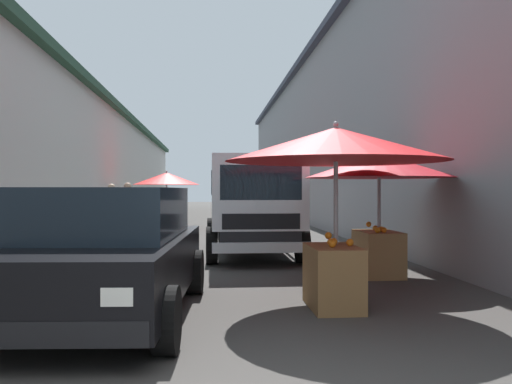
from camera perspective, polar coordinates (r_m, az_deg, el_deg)
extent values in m
plane|color=#3D3A38|center=(15.67, -4.40, -4.96)|extent=(90.00, 90.00, 0.00)
cube|color=gray|center=(19.45, 17.62, 6.02)|extent=(49.50, 7.00, 6.77)
cube|color=#383D4C|center=(20.10, 17.64, 16.01)|extent=(49.80, 7.50, 0.24)
cylinder|color=#9E9EA3|center=(8.80, 13.29, -2.45)|extent=(0.06, 0.06, 2.02)
cone|color=red|center=(8.80, 13.30, 2.83)|extent=(2.45, 2.45, 0.40)
sphere|color=#9E9EA3|center=(8.82, 13.30, 4.39)|extent=(0.07, 0.07, 0.07)
cube|color=#9E7547|center=(8.93, 13.19, -6.55)|extent=(0.99, 0.63, 0.74)
sphere|color=orange|center=(8.58, 13.82, -4.06)|extent=(0.09, 0.09, 0.09)
sphere|color=orange|center=(8.82, 13.40, -3.94)|extent=(0.09, 0.09, 0.09)
sphere|color=orange|center=(9.11, 12.20, -3.47)|extent=(0.09, 0.09, 0.09)
sphere|color=orange|center=(8.99, 12.91, -3.86)|extent=(0.09, 0.09, 0.09)
sphere|color=orange|center=(8.75, 13.61, -3.97)|extent=(0.09, 0.09, 0.09)
sphere|color=orange|center=(8.53, 13.14, -4.08)|extent=(0.09, 0.09, 0.09)
cylinder|color=#9E9EA3|center=(19.05, -9.75, -0.95)|extent=(0.06, 0.06, 2.05)
cone|color=red|center=(19.05, -9.75, 1.46)|extent=(2.38, 2.38, 0.44)
sphere|color=#9E9EA3|center=(19.06, -9.75, 2.25)|extent=(0.07, 0.07, 0.07)
cube|color=olive|center=(19.11, -10.16, -2.84)|extent=(0.95, 0.78, 0.79)
sphere|color=orange|center=(18.83, -10.08, -1.38)|extent=(0.09, 0.09, 0.09)
sphere|color=orange|center=(19.20, -10.58, -1.51)|extent=(0.09, 0.09, 0.09)
sphere|color=orange|center=(19.35, -10.33, -1.50)|extent=(0.09, 0.09, 0.09)
sphere|color=orange|center=(18.83, -9.75, -1.55)|extent=(0.09, 0.09, 0.09)
sphere|color=orange|center=(19.16, -10.88, -1.51)|extent=(0.09, 0.09, 0.09)
sphere|color=orange|center=(18.86, -10.18, -1.54)|extent=(0.09, 0.09, 0.09)
cylinder|color=#9E9EA3|center=(6.61, 8.72, -2.54)|extent=(0.06, 0.06, 2.21)
cone|color=red|center=(6.63, 8.72, 5.17)|extent=(2.79, 2.79, 0.43)
sphere|color=#9E9EA3|center=(6.66, 8.72, 7.36)|extent=(0.07, 0.07, 0.07)
cube|color=olive|center=(6.43, 8.40, -9.17)|extent=(0.97, 0.57, 0.75)
sphere|color=orange|center=(6.44, 8.49, -5.40)|extent=(0.09, 0.09, 0.09)
sphere|color=orange|center=(6.19, 8.33, -5.63)|extent=(0.09, 0.09, 0.09)
sphere|color=orange|center=(6.39, 10.22, -5.45)|extent=(0.09, 0.09, 0.09)
sphere|color=orange|center=(6.67, 7.91, -4.74)|extent=(0.09, 0.09, 0.09)
sphere|color=orange|center=(6.39, 8.18, -5.44)|extent=(0.09, 0.09, 0.09)
cube|color=black|center=(6.09, -15.99, -7.84)|extent=(4.00, 1.96, 0.64)
cube|color=#19232D|center=(6.18, -15.65, -2.14)|extent=(2.43, 1.66, 0.56)
cube|color=black|center=(4.35, -22.56, -14.11)|extent=(0.20, 1.65, 0.20)
cube|color=silver|center=(4.10, -14.88, -10.98)|extent=(0.08, 0.24, 0.14)
cylinder|color=black|center=(4.70, -9.74, -13.64)|extent=(0.61, 0.24, 0.60)
cylinder|color=black|center=(7.28, -6.66, -8.65)|extent=(0.61, 0.24, 0.60)
cylinder|color=black|center=(7.63, -19.77, -8.25)|extent=(0.61, 0.24, 0.60)
cube|color=black|center=(11.71, -0.56, -4.28)|extent=(4.80, 1.47, 0.36)
cube|color=silver|center=(10.05, 0.15, -0.01)|extent=(1.54, 1.75, 1.40)
cube|color=#19232D|center=(9.31, 0.55, 1.05)|extent=(0.06, 1.47, 0.63)
cube|color=#19232D|center=(10.05, 0.15, 0.99)|extent=(1.05, 1.78, 0.45)
cube|color=black|center=(9.32, 0.56, -3.23)|extent=(0.06, 1.40, 0.28)
cube|color=silver|center=(9.28, 0.61, -6.09)|extent=(0.12, 1.75, 0.18)
cube|color=gray|center=(12.59, 2.89, -2.00)|extent=(3.16, 0.06, 0.50)
cube|color=gray|center=(12.47, -4.63, -2.02)|extent=(3.16, 0.06, 0.50)
cube|color=gray|center=(14.05, -1.30, -1.77)|extent=(0.06, 1.65, 0.50)
cylinder|color=black|center=(10.22, 5.07, -5.73)|extent=(0.72, 0.22, 0.72)
cylinder|color=black|center=(10.07, -4.84, -5.83)|extent=(0.72, 0.22, 0.72)
cylinder|color=black|center=(13.24, 2.75, -4.36)|extent=(0.72, 0.22, 0.72)
cylinder|color=black|center=(13.12, -4.87, -4.40)|extent=(0.72, 0.22, 0.72)
cylinder|color=#232328|center=(16.78, -15.37, -3.27)|extent=(0.14, 0.14, 0.79)
cylinder|color=#232328|center=(16.64, -15.64, -3.30)|extent=(0.14, 0.14, 0.79)
cube|color=white|center=(16.68, -15.50, -0.90)|extent=(0.50, 0.34, 0.60)
sphere|color=tan|center=(16.68, -15.51, 0.50)|extent=(0.22, 0.22, 0.22)
cylinder|color=white|center=(16.93, -15.04, -0.78)|extent=(0.08, 0.08, 0.54)
cylinder|color=white|center=(16.44, -15.98, -0.81)|extent=(0.08, 0.08, 0.54)
cylinder|color=navy|center=(16.12, -13.55, -3.38)|extent=(0.14, 0.14, 0.81)
cylinder|color=navy|center=(16.10, -14.14, -3.39)|extent=(0.14, 0.14, 0.81)
cube|color=#33518C|center=(16.08, -13.85, -0.87)|extent=(0.32, 0.51, 0.61)
sphere|color=tan|center=(16.07, -13.85, 0.61)|extent=(0.22, 0.22, 0.22)
cylinder|color=#33518C|center=(16.12, -12.84, -0.75)|extent=(0.08, 0.08, 0.55)
cylinder|color=#33518C|center=(16.04, -14.86, -0.76)|extent=(0.08, 0.08, 0.55)
cylinder|color=#1E8C3F|center=(14.66, -15.10, -3.69)|extent=(0.30, 0.30, 0.03)
cylinder|color=#1E8C3F|center=(14.79, -15.03, -4.47)|extent=(0.04, 0.04, 0.42)
cylinder|color=#1E8C3F|center=(14.70, -15.54, -4.50)|extent=(0.04, 0.04, 0.42)
cylinder|color=#1E8C3F|center=(14.57, -15.18, -4.54)|extent=(0.04, 0.04, 0.42)
cylinder|color=#1E8C3F|center=(14.66, -14.67, -4.51)|extent=(0.04, 0.04, 0.42)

